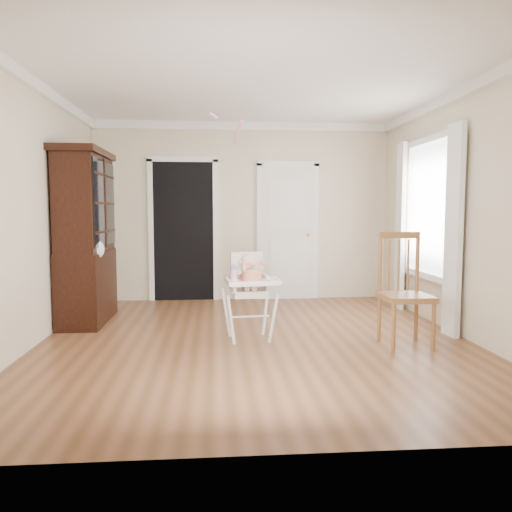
{
  "coord_description": "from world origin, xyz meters",
  "views": [
    {
      "loc": [
        -0.42,
        -5.17,
        1.37
      ],
      "look_at": [
        0.0,
        -0.06,
        0.9
      ],
      "focal_mm": 35.0,
      "sensor_mm": 36.0,
      "label": 1
    }
  ],
  "objects": [
    {
      "name": "window_right",
      "position": [
        2.18,
        0.8,
        1.29
      ],
      "size": [
        0.13,
        1.84,
        2.3
      ],
      "color": "white",
      "rests_on": "wall_right"
    },
    {
      "name": "wall_back",
      "position": [
        0.0,
        2.5,
        1.35
      ],
      "size": [
        4.5,
        0.0,
        4.5
      ],
      "primitive_type": "plane",
      "rotation": [
        1.57,
        0.0,
        0.0
      ],
      "color": "beige",
      "rests_on": "floor"
    },
    {
      "name": "ceiling",
      "position": [
        0.0,
        0.0,
        2.7
      ],
      "size": [
        5.0,
        5.0,
        0.0
      ],
      "primitive_type": "plane",
      "rotation": [
        3.14,
        0.0,
        0.0
      ],
      "color": "white",
      "rests_on": "wall_back"
    },
    {
      "name": "streamer",
      "position": [
        -0.43,
        0.16,
        2.36
      ],
      "size": [
        0.1,
        0.49,
        0.15
      ],
      "primitive_type": null,
      "rotation": [
        0.26,
        0.0,
        0.14
      ],
      "color": "pink",
      "rests_on": "ceiling"
    },
    {
      "name": "closet_door",
      "position": [
        0.7,
        2.48,
        1.02
      ],
      "size": [
        0.96,
        0.09,
        2.13
      ],
      "color": "white",
      "rests_on": "wall_back"
    },
    {
      "name": "dining_chair",
      "position": [
        1.49,
        -0.33,
        0.54
      ],
      "size": [
        0.48,
        0.48,
        1.15
      ],
      "rotation": [
        0.0,
        0.0,
        0.02
      ],
      "color": "brown",
      "rests_on": "floor"
    },
    {
      "name": "baby",
      "position": [
        -0.07,
        0.06,
        0.71
      ],
      "size": [
        0.28,
        0.21,
        0.39
      ],
      "rotation": [
        0.0,
        0.0,
        0.1
      ],
      "color": "beige",
      "rests_on": "high_chair"
    },
    {
      "name": "high_chair",
      "position": [
        -0.06,
        0.03,
        0.58
      ],
      "size": [
        0.6,
        0.72,
        0.94
      ],
      "rotation": [
        0.0,
        0.0,
        0.1
      ],
      "color": "white",
      "rests_on": "floor"
    },
    {
      "name": "cake",
      "position": [
        -0.05,
        -0.22,
        0.71
      ],
      "size": [
        0.24,
        0.24,
        0.11
      ],
      "color": "silver",
      "rests_on": "high_chair"
    },
    {
      "name": "sippy_cup",
      "position": [
        -0.23,
        -0.06,
        0.73
      ],
      "size": [
        0.07,
        0.07,
        0.17
      ],
      "rotation": [
        0.0,
        0.0,
        0.1
      ],
      "color": "#F696D1",
      "rests_on": "high_chair"
    },
    {
      "name": "floor",
      "position": [
        0.0,
        0.0,
        0.0
      ],
      "size": [
        5.0,
        5.0,
        0.0
      ],
      "primitive_type": "plane",
      "color": "brown",
      "rests_on": "ground"
    },
    {
      "name": "doorway",
      "position": [
        -0.9,
        2.48,
        1.11
      ],
      "size": [
        1.06,
        0.05,
        2.22
      ],
      "color": "black",
      "rests_on": "wall_back"
    },
    {
      "name": "wall_left",
      "position": [
        -2.25,
        0.0,
        1.35
      ],
      "size": [
        0.0,
        5.0,
        5.0
      ],
      "primitive_type": "plane",
      "rotation": [
        1.57,
        0.0,
        1.57
      ],
      "color": "beige",
      "rests_on": "floor"
    },
    {
      "name": "wall_right",
      "position": [
        2.25,
        0.0,
        1.35
      ],
      "size": [
        0.0,
        5.0,
        5.0
      ],
      "primitive_type": "plane",
      "rotation": [
        1.57,
        0.0,
        -1.57
      ],
      "color": "beige",
      "rests_on": "floor"
    },
    {
      "name": "china_cabinet",
      "position": [
        -1.99,
        1.04,
        1.05
      ],
      "size": [
        0.55,
        1.24,
        2.1
      ],
      "color": "black",
      "rests_on": "floor"
    },
    {
      "name": "crown_molding",
      "position": [
        0.0,
        0.0,
        2.64
      ],
      "size": [
        4.5,
        5.0,
        0.12
      ],
      "primitive_type": null,
      "color": "white",
      "rests_on": "ceiling"
    }
  ]
}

